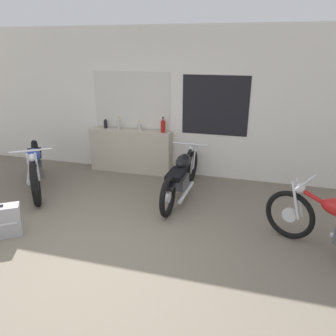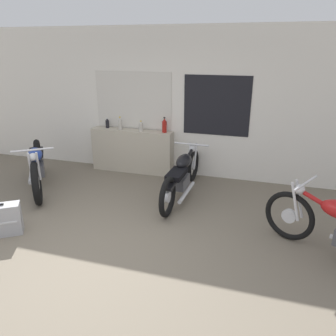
# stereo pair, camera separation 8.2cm
# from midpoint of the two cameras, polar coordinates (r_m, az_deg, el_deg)

# --- Properties ---
(ground_plane) EXTENTS (24.00, 24.00, 0.00)m
(ground_plane) POSITION_cam_midpoint_polar(r_m,az_deg,el_deg) (4.24, -13.53, -15.26)
(ground_plane) COLOR #706656
(wall_back) EXTENTS (10.00, 0.07, 2.80)m
(wall_back) POSITION_cam_midpoint_polar(r_m,az_deg,el_deg) (6.44, -0.50, 11.23)
(wall_back) COLOR silver
(wall_back) RESTS_ON ground_plane
(sill_counter) EXTENTS (1.68, 0.28, 0.87)m
(sill_counter) POSITION_cam_midpoint_polar(r_m,az_deg,el_deg) (6.70, -5.89, 2.99)
(sill_counter) COLOR #B7AD99
(sill_counter) RESTS_ON ground_plane
(bottle_leftmost) EXTENTS (0.07, 0.07, 0.21)m
(bottle_leftmost) POSITION_cam_midpoint_polar(r_m,az_deg,el_deg) (6.81, -10.17, 7.67)
(bottle_leftmost) COLOR black
(bottle_leftmost) RESTS_ON sill_counter
(bottle_left_center) EXTENTS (0.08, 0.08, 0.26)m
(bottle_left_center) POSITION_cam_midpoint_polar(r_m,az_deg,el_deg) (6.61, -7.98, 7.61)
(bottle_left_center) COLOR #B7B2A8
(bottle_left_center) RESTS_ON sill_counter
(bottle_center) EXTENTS (0.08, 0.08, 0.21)m
(bottle_center) POSITION_cam_midpoint_polar(r_m,az_deg,el_deg) (6.45, -4.37, 7.21)
(bottle_center) COLOR #B7B2A8
(bottle_center) RESTS_ON sill_counter
(bottle_right_center) EXTENTS (0.09, 0.09, 0.30)m
(bottle_right_center) POSITION_cam_midpoint_polar(r_m,az_deg,el_deg) (6.34, -0.25, 7.39)
(bottle_right_center) COLOR maroon
(bottle_right_center) RESTS_ON sill_counter
(motorcycle_black) EXTENTS (0.64, 2.09, 0.78)m
(motorcycle_black) POSITION_cam_midpoint_polar(r_m,az_deg,el_deg) (5.53, 2.87, -1.20)
(motorcycle_black) COLOR black
(motorcycle_black) RESTS_ON ground_plane
(motorcycle_blue) EXTENTS (1.32, 1.76, 0.90)m
(motorcycle_blue) POSITION_cam_midpoint_polar(r_m,az_deg,el_deg) (6.29, -21.51, 0.35)
(motorcycle_blue) COLOR black
(motorcycle_blue) RESTS_ON ground_plane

